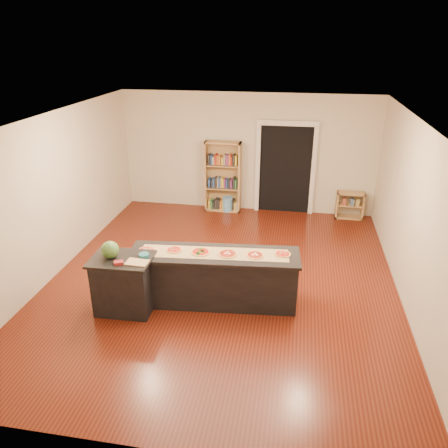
% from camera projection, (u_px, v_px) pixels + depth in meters
% --- Properties ---
extents(room, '(6.00, 7.00, 2.80)m').
position_uv_depth(room, '(222.00, 207.00, 7.16)').
color(room, beige).
rests_on(room, ground).
extents(doorway, '(1.40, 0.09, 2.21)m').
position_uv_depth(doorway, '(286.00, 164.00, 10.22)').
color(doorway, black).
rests_on(doorway, room).
extents(kitchen_island, '(2.66, 0.72, 0.88)m').
position_uv_depth(kitchen_island, '(214.00, 278.00, 6.94)').
color(kitchen_island, black).
rests_on(kitchen_island, ground).
extents(side_counter, '(0.92, 0.67, 0.91)m').
position_uv_depth(side_counter, '(124.00, 284.00, 6.73)').
color(side_counter, black).
rests_on(side_counter, ground).
extents(bookshelf, '(0.85, 0.30, 1.70)m').
position_uv_depth(bookshelf, '(223.00, 177.00, 10.44)').
color(bookshelf, tan).
rests_on(bookshelf, ground).
extents(low_shelf, '(0.63, 0.27, 0.63)m').
position_uv_depth(low_shelf, '(350.00, 205.00, 10.20)').
color(low_shelf, tan).
rests_on(low_shelf, ground).
extents(waste_bin, '(0.24, 0.24, 0.35)m').
position_uv_depth(waste_bin, '(227.00, 204.00, 10.65)').
color(waste_bin, '#63A2DD').
rests_on(waste_bin, ground).
extents(kraft_paper, '(2.33, 0.62, 0.00)m').
position_uv_depth(kraft_paper, '(214.00, 253.00, 6.77)').
color(kraft_paper, tan).
rests_on(kraft_paper, kitchen_island).
extents(watermelon, '(0.26, 0.26, 0.26)m').
position_uv_depth(watermelon, '(110.00, 250.00, 6.52)').
color(watermelon, '#144214').
rests_on(watermelon, side_counter).
extents(cutting_board, '(0.34, 0.23, 0.02)m').
position_uv_depth(cutting_board, '(137.00, 263.00, 6.40)').
color(cutting_board, tan).
rests_on(cutting_board, side_counter).
extents(package_red, '(0.16, 0.14, 0.05)m').
position_uv_depth(package_red, '(119.00, 263.00, 6.37)').
color(package_red, maroon).
rests_on(package_red, side_counter).
extents(package_teal, '(0.15, 0.15, 0.06)m').
position_uv_depth(package_teal, '(144.00, 256.00, 6.57)').
color(package_teal, '#195966').
rests_on(package_teal, side_counter).
extents(pizza_a, '(0.30, 0.30, 0.02)m').
position_uv_depth(pizza_a, '(147.00, 250.00, 6.83)').
color(pizza_a, tan).
rests_on(pizza_a, kitchen_island).
extents(pizza_b, '(0.25, 0.25, 0.02)m').
position_uv_depth(pizza_b, '(174.00, 250.00, 6.85)').
color(pizza_b, tan).
rests_on(pizza_b, kitchen_island).
extents(pizza_c, '(0.30, 0.30, 0.02)m').
position_uv_depth(pizza_c, '(200.00, 252.00, 6.79)').
color(pizza_c, tan).
rests_on(pizza_c, kitchen_island).
extents(pizza_d, '(0.28, 0.28, 0.02)m').
position_uv_depth(pizza_d, '(227.00, 254.00, 6.73)').
color(pizza_d, tan).
rests_on(pizza_d, kitchen_island).
extents(pizza_e, '(0.28, 0.28, 0.02)m').
position_uv_depth(pizza_e, '(255.00, 255.00, 6.69)').
color(pizza_e, tan).
rests_on(pizza_e, kitchen_island).
extents(pizza_f, '(0.25, 0.25, 0.02)m').
position_uv_depth(pizza_f, '(283.00, 254.00, 6.72)').
color(pizza_f, tan).
rests_on(pizza_f, kitchen_island).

